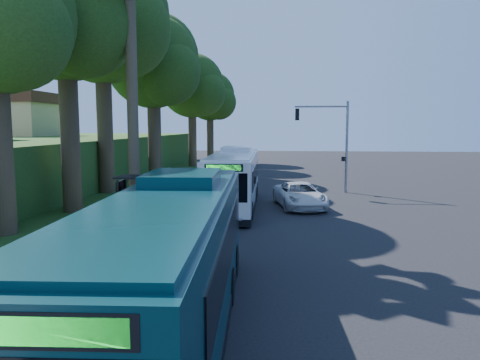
# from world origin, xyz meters

# --- Properties ---
(ground) EXTENTS (140.00, 140.00, 0.00)m
(ground) POSITION_xyz_m (0.00, 0.00, 0.00)
(ground) COLOR black
(ground) RESTS_ON ground
(sidewalk) EXTENTS (4.50, 70.00, 0.12)m
(sidewalk) POSITION_xyz_m (-7.30, 0.00, 0.06)
(sidewalk) COLOR gray
(sidewalk) RESTS_ON ground
(red_curb) EXTENTS (0.25, 30.00, 0.13)m
(red_curb) POSITION_xyz_m (-5.00, -4.00, 0.07)
(red_curb) COLOR maroon
(red_curb) RESTS_ON ground
(grass_verge) EXTENTS (8.00, 70.00, 0.06)m
(grass_verge) POSITION_xyz_m (-13.00, 5.00, 0.03)
(grass_verge) COLOR #234719
(grass_verge) RESTS_ON ground
(bus_shelter) EXTENTS (3.20, 1.51, 2.55)m
(bus_shelter) POSITION_xyz_m (-7.26, -2.86, 1.81)
(bus_shelter) COLOR black
(bus_shelter) RESTS_ON ground
(stop_sign_pole) EXTENTS (0.35, 0.06, 3.17)m
(stop_sign_pole) POSITION_xyz_m (-5.40, -5.00, 2.08)
(stop_sign_pole) COLOR gray
(stop_sign_pole) RESTS_ON ground
(traffic_signal_pole) EXTENTS (4.10, 0.30, 7.00)m
(traffic_signal_pole) POSITION_xyz_m (3.78, 10.00, 4.42)
(traffic_signal_pole) COLOR gray
(traffic_signal_pole) RESTS_ON ground
(hillside_backdrop) EXTENTS (24.00, 60.00, 8.80)m
(hillside_backdrop) POSITION_xyz_m (-26.30, 15.10, 2.44)
(hillside_backdrop) COLOR #234719
(hillside_backdrop) RESTS_ON ground
(tree_0) EXTENTS (8.40, 8.00, 15.70)m
(tree_0) POSITION_xyz_m (-12.40, -0.02, 11.20)
(tree_0) COLOR #382B1E
(tree_0) RESTS_ON ground
(tree_1) EXTENTS (10.50, 10.00, 18.26)m
(tree_1) POSITION_xyz_m (-13.37, 7.98, 12.73)
(tree_1) COLOR #382B1E
(tree_1) RESTS_ON ground
(tree_2) EXTENTS (8.82, 8.40, 15.12)m
(tree_2) POSITION_xyz_m (-11.89, 15.98, 10.48)
(tree_2) COLOR #382B1E
(tree_2) RESTS_ON ground
(tree_3) EXTENTS (10.08, 9.60, 17.28)m
(tree_3) POSITION_xyz_m (-13.88, 23.98, 11.98)
(tree_3) COLOR #382B1E
(tree_3) RESTS_ON ground
(tree_4) EXTENTS (8.40, 8.00, 14.14)m
(tree_4) POSITION_xyz_m (-11.40, 31.98, 9.73)
(tree_4) COLOR #382B1E
(tree_4) RESTS_ON ground
(tree_5) EXTENTS (7.35, 7.00, 12.86)m
(tree_5) POSITION_xyz_m (-10.41, 39.99, 8.96)
(tree_5) COLOR #382B1E
(tree_5) RESTS_ON ground
(white_bus) EXTENTS (3.02, 12.64, 3.75)m
(white_bus) POSITION_xyz_m (-3.11, 2.64, 1.83)
(white_bus) COLOR silver
(white_bus) RESTS_ON ground
(teal_bus) EXTENTS (3.44, 13.07, 3.86)m
(teal_bus) POSITION_xyz_m (-2.69, -15.79, 1.88)
(teal_bus) COLOR #092F35
(teal_bus) RESTS_ON ground
(pickup) EXTENTS (3.68, 6.06, 1.57)m
(pickup) POSITION_xyz_m (1.03, 2.92, 0.79)
(pickup) COLOR silver
(pickup) RESTS_ON ground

